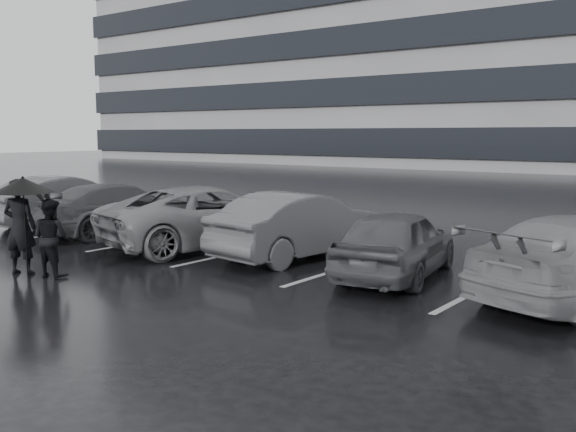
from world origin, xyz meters
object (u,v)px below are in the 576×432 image
(car_west_a, at_px, (300,225))
(pedestrian_right, at_px, (51,238))
(car_west_d, at_px, (66,201))
(pedestrian_left, at_px, (20,227))
(car_main, at_px, (396,243))
(car_west_b, at_px, (210,216))
(car_west_c, at_px, (120,208))

(car_west_a, distance_m, pedestrian_right, 5.03)
(car_west_d, relative_size, pedestrian_right, 3.02)
(car_west_a, height_order, pedestrian_left, pedestrian_left)
(car_west_a, bearing_deg, pedestrian_right, 65.79)
(car_main, bearing_deg, pedestrian_right, 26.29)
(pedestrian_left, relative_size, pedestrian_right, 1.25)
(car_west_b, distance_m, car_west_d, 5.70)
(car_west_d, bearing_deg, car_west_c, -175.69)
(car_west_c, bearing_deg, pedestrian_left, 127.50)
(car_west_c, bearing_deg, car_main, -175.35)
(car_west_b, relative_size, car_west_d, 1.17)
(car_west_b, distance_m, pedestrian_left, 4.42)
(pedestrian_left, xyz_separation_m, pedestrian_right, (0.63, 0.24, -0.18))
(car_west_b, bearing_deg, car_west_a, -160.11)
(car_west_c, bearing_deg, pedestrian_right, 134.78)
(car_west_b, distance_m, pedestrian_right, 4.12)
(car_west_a, relative_size, car_west_b, 0.83)
(car_main, relative_size, car_west_d, 0.86)
(car_main, bearing_deg, car_west_a, -21.13)
(car_west_c, relative_size, pedestrian_right, 3.17)
(pedestrian_right, bearing_deg, car_west_a, -130.36)
(car_west_a, height_order, car_west_b, car_west_b)
(car_main, bearing_deg, pedestrian_left, 24.77)
(car_west_c, bearing_deg, car_west_b, -173.48)
(car_west_a, relative_size, pedestrian_right, 2.93)
(car_west_c, bearing_deg, car_west_a, -171.44)
(car_main, distance_m, car_west_b, 5.06)
(car_main, relative_size, pedestrian_left, 2.09)
(car_west_d, xyz_separation_m, pedestrian_left, (4.97, -4.31, 0.18))
(car_west_b, height_order, pedestrian_left, pedestrian_left)
(car_west_c, height_order, pedestrian_left, pedestrian_left)
(car_west_c, xyz_separation_m, car_west_d, (-2.37, -0.04, 0.06))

